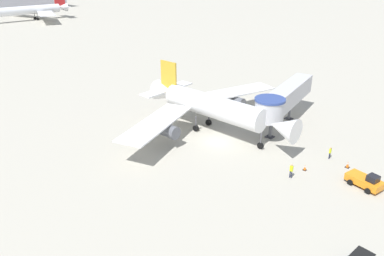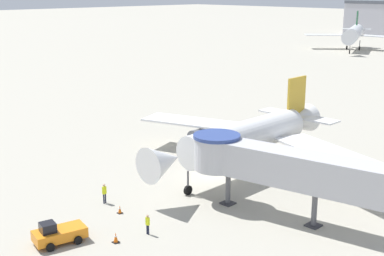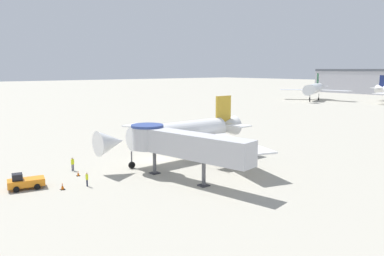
{
  "view_description": "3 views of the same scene",
  "coord_description": "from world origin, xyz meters",
  "px_view_note": "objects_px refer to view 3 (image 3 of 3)",
  "views": [
    {
      "loc": [
        -36.21,
        -28.97,
        22.59
      ],
      "look_at": [
        -3.93,
        1.13,
        2.95
      ],
      "focal_mm": 35.0,
      "sensor_mm": 36.0,
      "label": 1
    },
    {
      "loc": [
        34.94,
        -37.38,
        18.39
      ],
      "look_at": [
        0.32,
        -3.25,
        5.57
      ],
      "focal_mm": 50.0,
      "sensor_mm": 36.0,
      "label": 2
    },
    {
      "loc": [
        44.73,
        -29.77,
        13.05
      ],
      "look_at": [
        5.14,
        2.33,
        5.04
      ],
      "focal_mm": 35.0,
      "sensor_mm": 36.0,
      "label": 3
    }
  ],
  "objects_px": {
    "pushback_tug_orange": "(25,182)",
    "ground_crew_marshaller": "(87,178)",
    "ground_crew_wing_walker": "(73,163)",
    "background_jet_green_tail": "(314,89)",
    "jet_bridge": "(179,143)",
    "traffic_cone_apron_front": "(62,186)",
    "traffic_cone_near_nose": "(78,173)",
    "main_airplane": "(183,133)"
  },
  "relations": [
    {
      "from": "main_airplane",
      "to": "jet_bridge",
      "type": "height_order",
      "value": "main_airplane"
    },
    {
      "from": "ground_crew_marshaller",
      "to": "background_jet_green_tail",
      "type": "relative_size",
      "value": 0.06
    },
    {
      "from": "jet_bridge",
      "to": "ground_crew_marshaller",
      "type": "xyz_separation_m",
      "value": [
        -4.38,
        -9.62,
        -3.51
      ]
    },
    {
      "from": "traffic_cone_apron_front",
      "to": "traffic_cone_near_nose",
      "type": "height_order",
      "value": "traffic_cone_apron_front"
    },
    {
      "from": "traffic_cone_apron_front",
      "to": "ground_crew_wing_walker",
      "type": "relative_size",
      "value": 0.44
    },
    {
      "from": "traffic_cone_near_nose",
      "to": "ground_crew_marshaller",
      "type": "relative_size",
      "value": 0.43
    },
    {
      "from": "ground_crew_wing_walker",
      "to": "background_jet_green_tail",
      "type": "distance_m",
      "value": 130.46
    },
    {
      "from": "traffic_cone_apron_front",
      "to": "ground_crew_wing_walker",
      "type": "distance_m",
      "value": 7.78
    },
    {
      "from": "traffic_cone_apron_front",
      "to": "traffic_cone_near_nose",
      "type": "relative_size",
      "value": 1.15
    },
    {
      "from": "main_airplane",
      "to": "jet_bridge",
      "type": "distance_m",
      "value": 10.76
    },
    {
      "from": "pushback_tug_orange",
      "to": "ground_crew_marshaller",
      "type": "distance_m",
      "value": 6.66
    },
    {
      "from": "traffic_cone_apron_front",
      "to": "ground_crew_marshaller",
      "type": "bearing_deg",
      "value": 76.02
    },
    {
      "from": "jet_bridge",
      "to": "ground_crew_marshaller",
      "type": "relative_size",
      "value": 10.66
    },
    {
      "from": "ground_crew_marshaller",
      "to": "ground_crew_wing_walker",
      "type": "xyz_separation_m",
      "value": [
        -7.38,
        1.26,
        0.1
      ]
    },
    {
      "from": "main_airplane",
      "to": "ground_crew_wing_walker",
      "type": "distance_m",
      "value": 16.01
    },
    {
      "from": "main_airplane",
      "to": "ground_crew_marshaller",
      "type": "distance_m",
      "value": 17.27
    },
    {
      "from": "main_airplane",
      "to": "traffic_cone_near_nose",
      "type": "xyz_separation_m",
      "value": [
        -0.93,
        -15.73,
        -3.45
      ]
    },
    {
      "from": "traffic_cone_apron_front",
      "to": "ground_crew_wing_walker",
      "type": "bearing_deg",
      "value": 150.43
    },
    {
      "from": "jet_bridge",
      "to": "traffic_cone_near_nose",
      "type": "relative_size",
      "value": 24.93
    },
    {
      "from": "pushback_tug_orange",
      "to": "background_jet_green_tail",
      "type": "relative_size",
      "value": 0.15
    },
    {
      "from": "traffic_cone_near_nose",
      "to": "ground_crew_marshaller",
      "type": "distance_m",
      "value": 4.82
    },
    {
      "from": "jet_bridge",
      "to": "ground_crew_marshaller",
      "type": "distance_m",
      "value": 11.14
    },
    {
      "from": "jet_bridge",
      "to": "traffic_cone_apron_front",
      "type": "distance_m",
      "value": 13.79
    },
    {
      "from": "background_jet_green_tail",
      "to": "main_airplane",
      "type": "bearing_deg",
      "value": -89.89
    },
    {
      "from": "traffic_cone_near_nose",
      "to": "background_jet_green_tail",
      "type": "xyz_separation_m",
      "value": [
        -47.18,
        122.95,
        4.62
      ]
    },
    {
      "from": "traffic_cone_near_nose",
      "to": "background_jet_green_tail",
      "type": "distance_m",
      "value": 131.78
    },
    {
      "from": "traffic_cone_near_nose",
      "to": "ground_crew_wing_walker",
      "type": "height_order",
      "value": "ground_crew_wing_walker"
    },
    {
      "from": "ground_crew_wing_walker",
      "to": "traffic_cone_near_nose",
      "type": "bearing_deg",
      "value": 80.58
    },
    {
      "from": "ground_crew_marshaller",
      "to": "ground_crew_wing_walker",
      "type": "height_order",
      "value": "ground_crew_wing_walker"
    },
    {
      "from": "pushback_tug_orange",
      "to": "ground_crew_wing_walker",
      "type": "xyz_separation_m",
      "value": [
        -3.83,
        6.89,
        0.27
      ]
    },
    {
      "from": "main_airplane",
      "to": "ground_crew_wing_walker",
      "type": "relative_size",
      "value": 17.65
    },
    {
      "from": "jet_bridge",
      "to": "ground_crew_wing_walker",
      "type": "bearing_deg",
      "value": -155.27
    },
    {
      "from": "ground_crew_wing_walker",
      "to": "traffic_cone_apron_front",
      "type": "bearing_deg",
      "value": 59.02
    },
    {
      "from": "jet_bridge",
      "to": "traffic_cone_apron_front",
      "type": "xyz_separation_m",
      "value": [
        -5.02,
        -12.19,
        -4.07
      ]
    },
    {
      "from": "pushback_tug_orange",
      "to": "ground_crew_wing_walker",
      "type": "bearing_deg",
      "value": 131.17
    },
    {
      "from": "pushback_tug_orange",
      "to": "traffic_cone_apron_front",
      "type": "height_order",
      "value": "pushback_tug_orange"
    },
    {
      "from": "background_jet_green_tail",
      "to": "ground_crew_marshaller",
      "type": "bearing_deg",
      "value": -91.32
    },
    {
      "from": "jet_bridge",
      "to": "ground_crew_marshaller",
      "type": "height_order",
      "value": "jet_bridge"
    },
    {
      "from": "main_airplane",
      "to": "jet_bridge",
      "type": "xyz_separation_m",
      "value": [
        8.15,
        -6.99,
        0.67
      ]
    },
    {
      "from": "traffic_cone_apron_front",
      "to": "ground_crew_marshaller",
      "type": "distance_m",
      "value": 2.7
    },
    {
      "from": "pushback_tug_orange",
      "to": "ground_crew_marshaller",
      "type": "height_order",
      "value": "pushback_tug_orange"
    },
    {
      "from": "traffic_cone_near_nose",
      "to": "ground_crew_wing_walker",
      "type": "bearing_deg",
      "value": 171.98
    }
  ]
}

